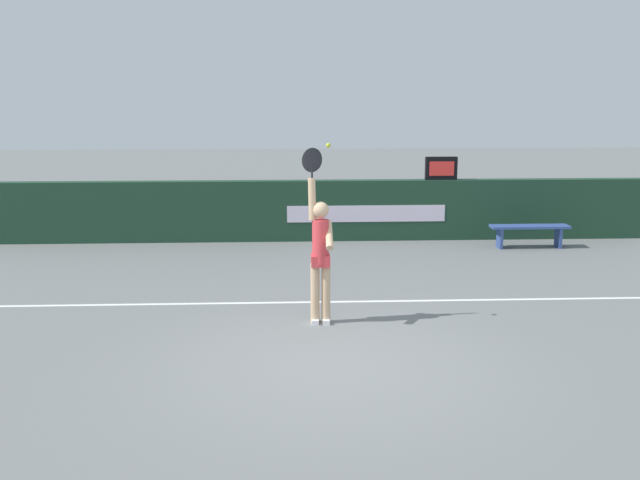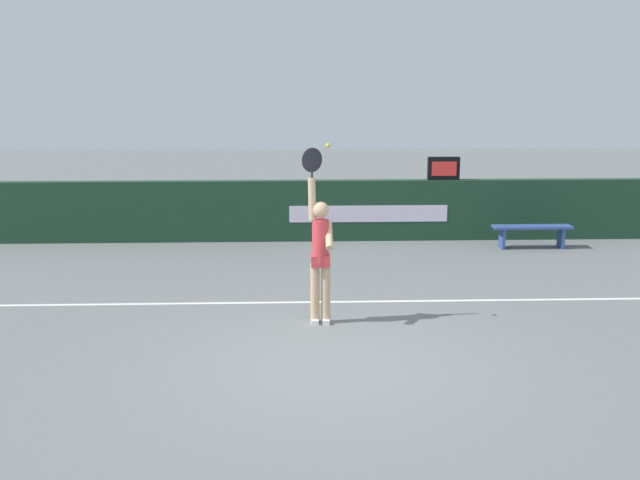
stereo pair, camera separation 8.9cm
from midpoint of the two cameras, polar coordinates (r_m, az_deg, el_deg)
ground_plane at (r=9.39m, az=0.86°, el=-9.40°), size 60.00×60.00×0.00m
court_lines at (r=9.24m, az=0.92°, el=-9.74°), size 11.38×5.83×0.00m
back_wall at (r=16.38m, az=-0.70°, el=2.24°), size 14.49×0.28×1.32m
speed_display at (r=16.57m, az=8.97°, el=5.37°), size 0.69×0.14×0.49m
tennis_player at (r=10.66m, az=-0.23°, el=-0.87°), size 0.45×0.50×2.53m
tennis_ball at (r=10.34m, az=0.39°, el=7.15°), size 0.07×0.07×0.07m
courtside_bench_near at (r=16.28m, az=15.37°, el=0.70°), size 1.63×0.36×0.47m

